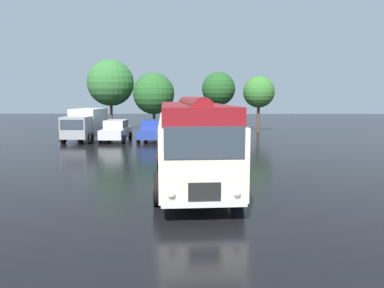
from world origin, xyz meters
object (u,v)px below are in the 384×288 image
car_far_right (228,131)px  car_mid_right (189,131)px  box_van (86,123)px  car_mid_left (153,130)px  vintage_bus (191,137)px  car_near_left (116,130)px

car_far_right → car_mid_right: bearing=-177.9°
box_van → car_far_right: bearing=-3.9°
car_mid_left → car_mid_right: size_ratio=1.00×
vintage_bus → box_van: bearing=121.0°
car_far_right → box_van: bearing=176.1°
box_van → car_mid_right: bearing=-6.0°
car_mid_left → car_mid_right: (2.85, -0.46, 0.00)m
vintage_bus → car_near_left: 15.29m
vintage_bus → car_mid_left: size_ratio=2.40×
car_near_left → car_mid_right: size_ratio=0.98×
car_near_left → car_mid_right: 5.75m
car_near_left → car_far_right: size_ratio=0.95×
car_near_left → car_mid_left: same height
car_near_left → car_mid_right: (5.74, -0.27, 0.00)m
car_near_left → box_van: 2.62m
car_mid_right → car_far_right: size_ratio=0.97×
car_mid_right → box_van: box_van is taller
car_near_left → box_van: box_van is taller
car_near_left → car_mid_left: size_ratio=0.98×
car_far_right → box_van: box_van is taller
box_van → car_mid_left: bearing=-4.4°
car_mid_left → car_mid_right: same height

